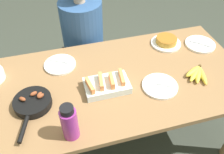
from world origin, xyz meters
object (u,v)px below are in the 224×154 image
at_px(empty_plate_near_front, 200,44).
at_px(person_figure, 84,50).
at_px(frittata_plate_center, 166,42).
at_px(empty_plate_far_right, 160,86).
at_px(melon_tray, 107,85).
at_px(banana_bunch, 197,73).
at_px(empty_plate_far_left, 60,64).
at_px(skillet, 33,103).
at_px(water_bottle, 70,123).

xyz_separation_m(empty_plate_near_front, person_figure, (-0.85, 0.47, -0.23)).
xyz_separation_m(frittata_plate_center, empty_plate_far_right, (-0.23, -0.42, -0.02)).
bearing_deg(frittata_plate_center, person_figure, 147.17).
relative_size(melon_tray, empty_plate_near_front, 1.23).
xyz_separation_m(banana_bunch, empty_plate_far_right, (-0.28, -0.03, -0.01)).
relative_size(empty_plate_far_left, person_figure, 0.18).
bearing_deg(banana_bunch, melon_tray, 175.68).
relative_size(frittata_plate_center, empty_plate_far_right, 1.01).
bearing_deg(melon_tray, empty_plate_far_left, 130.67).
relative_size(banana_bunch, empty_plate_far_right, 0.82).
relative_size(banana_bunch, frittata_plate_center, 0.81).
bearing_deg(empty_plate_far_right, frittata_plate_center, 60.69).
distance_m(banana_bunch, skillet, 1.08).
distance_m(melon_tray, person_figure, 0.76).
bearing_deg(water_bottle, empty_plate_far_left, 89.64).
relative_size(empty_plate_far_left, empty_plate_far_right, 0.96).
bearing_deg(skillet, empty_plate_near_front, 117.89).
bearing_deg(banana_bunch, empty_plate_far_left, 158.16).
relative_size(skillet, empty_plate_far_left, 1.71).
xyz_separation_m(empty_plate_far_right, person_figure, (-0.36, 0.80, -0.23)).
relative_size(banana_bunch, melon_tray, 0.67).
relative_size(skillet, empty_plate_near_front, 1.65).
distance_m(melon_tray, empty_plate_near_front, 0.86).
bearing_deg(frittata_plate_center, empty_plate_far_right, -119.31).
height_order(empty_plate_far_right, water_bottle, water_bottle).
distance_m(empty_plate_near_front, water_bottle, 1.21).
bearing_deg(melon_tray, empty_plate_far_right, -13.24).
xyz_separation_m(melon_tray, person_figure, (-0.03, 0.72, -0.25)).
bearing_deg(person_figure, melon_tray, -87.86).
height_order(banana_bunch, frittata_plate_center, frittata_plate_center).
height_order(empty_plate_near_front, water_bottle, water_bottle).
bearing_deg(water_bottle, banana_bunch, 14.72).
distance_m(frittata_plate_center, empty_plate_far_left, 0.83).
bearing_deg(melon_tray, skillet, -177.24).
xyz_separation_m(empty_plate_far_left, empty_plate_far_right, (0.60, -0.38, -0.00)).
bearing_deg(empty_plate_near_front, empty_plate_far_right, -145.58).
xyz_separation_m(empty_plate_far_left, water_bottle, (-0.00, -0.58, 0.10)).
xyz_separation_m(melon_tray, water_bottle, (-0.27, -0.28, 0.08)).
bearing_deg(empty_plate_far_right, empty_plate_near_front, 34.42).
height_order(frittata_plate_center, person_figure, person_figure).
relative_size(empty_plate_near_front, empty_plate_far_left, 1.03).
xyz_separation_m(melon_tray, empty_plate_far_right, (0.33, -0.08, -0.02)).
relative_size(frittata_plate_center, empty_plate_near_front, 1.01).
distance_m(water_bottle, person_figure, 1.08).
distance_m(skillet, frittata_plate_center, 1.09).
bearing_deg(person_figure, skillet, -120.17).
bearing_deg(water_bottle, frittata_plate_center, 36.45).
bearing_deg(empty_plate_far_right, water_bottle, -161.57).
xyz_separation_m(banana_bunch, empty_plate_far_left, (-0.88, 0.35, -0.01)).
distance_m(empty_plate_near_front, empty_plate_far_right, 0.59).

